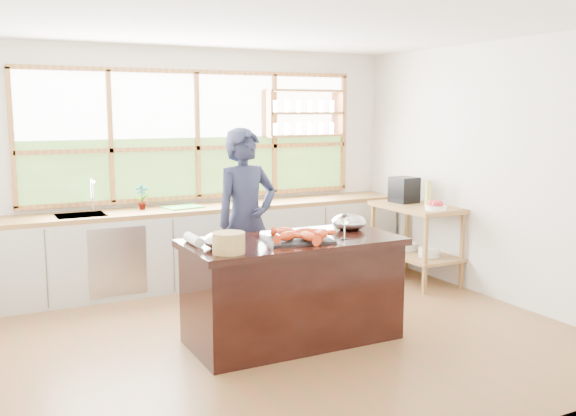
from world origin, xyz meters
TOP-DOWN VIEW (x-y plane):
  - ground_plane at (0.00, 0.00)m, footprint 5.00×5.00m
  - room_shell at (0.02, 0.51)m, footprint 5.02×4.52m
  - back_counter at (-0.02, 1.94)m, footprint 4.90×0.63m
  - right_shelf_unit at (2.19, 0.89)m, footprint 0.62×1.10m
  - island at (0.00, -0.20)m, footprint 1.85×0.90m
  - cook at (-0.04, 0.70)m, footprint 0.72×0.53m
  - potted_plant at (-0.73, 2.00)m, footprint 0.17×0.13m
  - cutting_board at (-0.29, 1.94)m, footprint 0.45×0.37m
  - espresso_machine at (2.19, 1.14)m, footprint 0.29×0.31m
  - wine_bottle at (2.24, 0.76)m, footprint 0.09×0.09m
  - fruit_bowl at (2.14, 0.50)m, footprint 0.23×0.23m
  - slate_board at (0.00, -0.29)m, footprint 0.61×0.48m
  - lobster_pile at (0.02, -0.32)m, footprint 0.52×0.48m
  - mixing_bowl_left at (-0.67, -0.25)m, footprint 0.28×0.28m
  - mixing_bowl_right at (0.66, -0.04)m, footprint 0.32×0.32m
  - wine_glass at (0.38, -0.41)m, footprint 0.08×0.08m
  - wicker_basket at (-0.69, -0.46)m, footprint 0.25×0.25m
  - parchment_roll at (-0.83, -0.02)m, footprint 0.08×0.30m

SIDE VIEW (x-z plane):
  - ground_plane at x=0.00m, z-range 0.00..0.00m
  - island at x=0.00m, z-range 0.00..0.90m
  - back_counter at x=-0.02m, z-range 0.00..0.90m
  - right_shelf_unit at x=2.19m, z-range 0.15..1.05m
  - cutting_board at x=-0.29m, z-range 0.90..0.91m
  - slate_board at x=0.00m, z-range 0.90..0.92m
  - cook at x=-0.04m, z-range 0.00..1.82m
  - parchment_roll at x=-0.83m, z-range 0.90..0.98m
  - fruit_bowl at x=2.14m, z-range 0.89..1.00m
  - lobster_pile at x=0.02m, z-range 0.92..1.00m
  - mixing_bowl_left at x=-0.67m, z-range 0.89..1.03m
  - mixing_bowl_right at x=0.66m, z-range 0.89..1.05m
  - wicker_basket at x=-0.69m, z-range 0.90..1.06m
  - potted_plant at x=-0.73m, z-range 0.90..1.18m
  - wine_bottle at x=2.24m, z-range 0.90..1.20m
  - espresso_machine at x=2.19m, z-range 0.90..1.20m
  - wine_glass at x=0.38m, z-range 0.95..1.17m
  - room_shell at x=0.02m, z-range 0.40..3.11m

